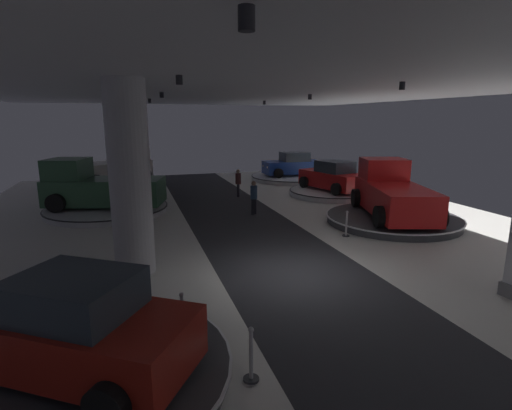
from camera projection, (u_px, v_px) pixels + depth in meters
The scene contains 20 objects.
ground at pixel (296, 275), 11.48m from camera, with size 24.00×44.00×0.06m.
ceiling_with_spotlights at pixel (301, 74), 10.28m from camera, with size 24.00×44.00×0.39m.
column_left at pixel (130, 180), 11.09m from camera, with size 1.14×1.14×5.50m.
display_platform_far_left at pixel (107, 209), 18.95m from camera, with size 5.68×5.68×0.30m.
pickup_truck_far_left at pixel (99, 187), 18.72m from camera, with size 5.68×3.84×2.30m.
display_platform_far_right at pixel (332, 192), 23.20m from camera, with size 4.97×4.97×0.33m.
display_car_far_right at pixel (333, 177), 22.98m from camera, with size 2.96×4.50×1.71m.
display_platform_mid_right at pixel (393, 219), 17.04m from camera, with size 5.68×5.68×0.33m.
pickup_truck_mid_right at pixel (392, 193), 17.12m from camera, with size 3.90×5.69×2.30m.
display_platform_deep_left at pixel (111, 185), 25.68m from camera, with size 5.68×5.68×0.33m.
pickup_truck_deep_left at pixel (114, 168), 25.70m from camera, with size 5.47×4.92×2.30m.
display_platform_deep_right at pixel (292, 177), 29.21m from camera, with size 6.05×6.05×0.31m.
display_car_deep_right at pixel (293, 165), 29.03m from camera, with size 4.28×2.30×1.71m.
display_platform_near_left at pixel (75, 373), 6.82m from camera, with size 5.44×5.44×0.23m.
display_car_near_left at pixel (72, 328), 6.63m from camera, with size 4.48×3.86×1.71m.
visitor_walking_near at pixel (254, 196), 18.42m from camera, with size 0.32×0.32×1.59m.
visitor_walking_far at pixel (238, 181), 22.62m from camera, with size 0.32×0.32×1.59m.
stanchion_a at pixel (251, 361), 6.76m from camera, with size 0.28×0.28×1.01m.
stanchion_b at pixel (346, 227), 15.10m from camera, with size 0.28×0.28×1.01m.
stanchion_c at pixel (183, 321), 8.08m from camera, with size 0.28×0.28×1.01m.
Camera 1 is at (-4.38, -9.91, 4.43)m, focal length 27.72 mm.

